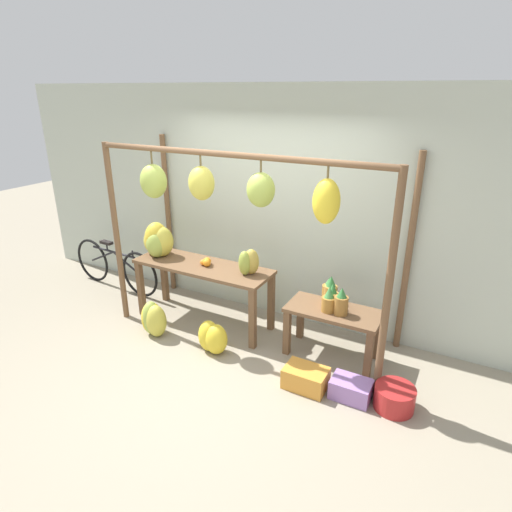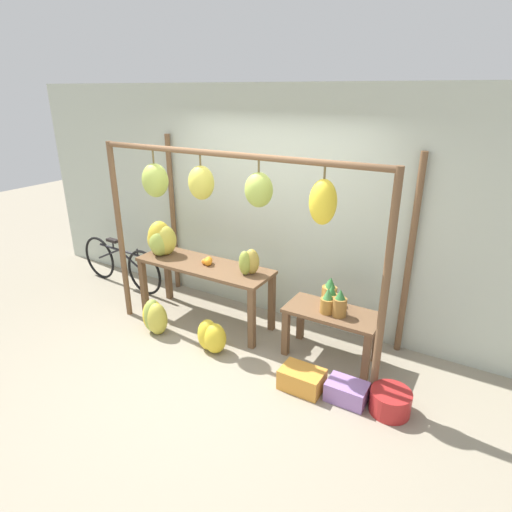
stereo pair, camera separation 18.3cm
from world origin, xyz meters
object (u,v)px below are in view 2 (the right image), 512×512
(banana_pile_on_table, at_px, (161,240))
(fruit_crate_white, at_px, (302,379))
(blue_bucket, at_px, (390,402))
(fruit_crate_purple, at_px, (347,392))
(parked_bicycle, at_px, (121,264))
(papaya_pile, at_px, (249,262))
(orange_pile, at_px, (208,261))
(pineapple_cluster, at_px, (332,298))
(banana_pile_ground_right, at_px, (212,337))
(banana_pile_ground_left, at_px, (154,317))

(banana_pile_on_table, distance_m, fruit_crate_white, 2.49)
(fruit_crate_white, distance_m, blue_bucket, 0.83)
(blue_bucket, height_order, fruit_crate_purple, blue_bucket)
(blue_bucket, xyz_separation_m, fruit_crate_purple, (-0.39, -0.05, -0.02))
(banana_pile_on_table, relative_size, parked_bicycle, 0.30)
(banana_pile_on_table, bearing_deg, papaya_pile, 1.06)
(orange_pile, bearing_deg, papaya_pile, 0.07)
(parked_bicycle, bearing_deg, blue_bucket, -9.23)
(orange_pile, height_order, pineapple_cluster, pineapple_cluster)
(pineapple_cluster, height_order, parked_bicycle, pineapple_cluster)
(orange_pile, relative_size, pineapple_cluster, 0.39)
(pineapple_cluster, bearing_deg, banana_pile_on_table, -177.65)
(banana_pile_ground_right, height_order, fruit_crate_white, banana_pile_ground_right)
(parked_bicycle, bearing_deg, papaya_pile, -4.12)
(fruit_crate_white, height_order, parked_bicycle, parked_bicycle)
(fruit_crate_white, xyz_separation_m, blue_bucket, (0.82, 0.11, 0.01))
(orange_pile, distance_m, banana_pile_ground_left, 0.92)
(orange_pile, bearing_deg, fruit_crate_purple, -15.49)
(blue_bucket, xyz_separation_m, papaya_pile, (-1.80, 0.50, 0.80))
(banana_pile_on_table, distance_m, parked_bicycle, 1.20)
(orange_pile, distance_m, papaya_pile, 0.59)
(parked_bicycle, bearing_deg, orange_pile, -5.51)
(banana_pile_ground_left, relative_size, fruit_crate_purple, 1.13)
(orange_pile, height_order, banana_pile_ground_left, orange_pile)
(banana_pile_on_table, height_order, fruit_crate_purple, banana_pile_on_table)
(banana_pile_ground_right, relative_size, parked_bicycle, 0.22)
(blue_bucket, bearing_deg, orange_pile, 168.11)
(banana_pile_ground_right, height_order, blue_bucket, banana_pile_ground_right)
(orange_pile, distance_m, parked_bicycle, 1.80)
(banana_pile_on_table, distance_m, orange_pile, 0.72)
(banana_pile_on_table, bearing_deg, banana_pile_ground_left, -60.07)
(orange_pile, relative_size, banana_pile_ground_left, 0.36)
(orange_pile, xyz_separation_m, parked_bicycle, (-1.73, 0.17, -0.46))
(banana_pile_on_table, distance_m, papaya_pile, 1.29)
(banana_pile_on_table, bearing_deg, fruit_crate_white, -14.55)
(banana_pile_ground_left, distance_m, banana_pile_ground_right, 0.82)
(pineapple_cluster, relative_size, banana_pile_ground_left, 0.92)
(blue_bucket, height_order, parked_bicycle, parked_bicycle)
(banana_pile_on_table, height_order, parked_bicycle, banana_pile_on_table)
(fruit_crate_white, relative_size, fruit_crate_purple, 1.11)
(fruit_crate_white, bearing_deg, banana_pile_on_table, 165.45)
(orange_pile, distance_m, blue_bucket, 2.53)
(fruit_crate_white, bearing_deg, fruit_crate_purple, 7.83)
(papaya_pile, bearing_deg, fruit_crate_purple, -21.37)
(banana_pile_ground_right, bearing_deg, parked_bicycle, 161.89)
(fruit_crate_purple, bearing_deg, parked_bicycle, 169.07)
(banana_pile_ground_left, xyz_separation_m, fruit_crate_purple, (2.39, 0.01, -0.11))
(banana_pile_on_table, distance_m, banana_pile_ground_left, 0.97)
(banana_pile_ground_right, distance_m, papaya_pile, 0.92)
(pineapple_cluster, height_order, banana_pile_ground_right, pineapple_cluster)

